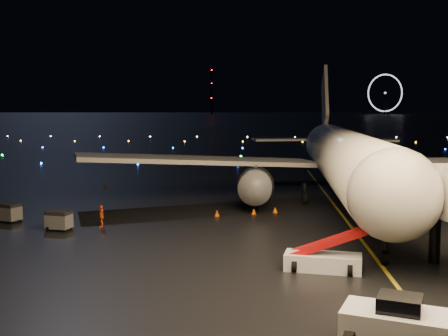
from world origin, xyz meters
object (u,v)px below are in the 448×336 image
Objects in this scene: pushback_tug at (399,321)px; baggage_cart_0 at (59,221)px; belt_loader at (323,244)px; airliner at (343,126)px; baggage_cart_1 at (8,213)px; crew_c at (101,216)px.

baggage_cart_0 is at bearing 156.14° from pushback_tug.
pushback_tug is 2.46× the size of baggage_cart_0.
pushback_tug is at bearing -70.01° from belt_loader.
airliner is 12.14× the size of pushback_tug.
pushback_tug is at bearing -32.41° from baggage_cart_0.
airliner is 8.25× the size of belt_loader.
airliner is at bearing 105.13° from pushback_tug.
belt_loader is 3.62× the size of baggage_cart_0.
pushback_tug is at bearing -19.70° from baggage_cart_1.
belt_loader is at bearing -15.27° from baggage_cart_0.
airliner reaches higher than pushback_tug.
baggage_cart_1 is at bearing -107.76° from crew_c.
airliner is at bearing 43.52° from baggage_cart_0.
belt_loader reaches higher than pushback_tug.
pushback_tug is (-2.89, -36.11, -6.72)m from airliner.
baggage_cart_0 is 0.97× the size of baggage_cart_1.
belt_loader is (-1.86, 10.75, 0.54)m from pushback_tug.
belt_loader is at bearing 119.54° from pushback_tug.
crew_c is at bearing 149.97° from pushback_tug.
pushback_tug is 35.87m from baggage_cart_1.
baggage_cart_1 is (-8.53, 1.59, -0.10)m from crew_c.
airliner is 28.85× the size of baggage_cart_1.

